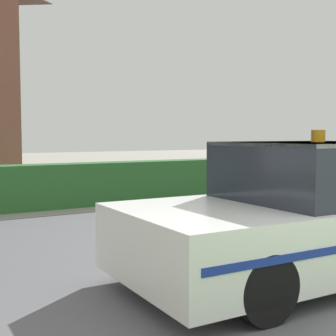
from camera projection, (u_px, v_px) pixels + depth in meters
The scene contains 3 objects.
road_strip at pixel (173, 249), 6.40m from camera, with size 28.00×6.87×0.01m, color #5B5B60.
garden_hedge at pixel (92, 184), 10.46m from camera, with size 10.86×0.65×0.94m, color #2D662D.
police_car at pixel (308, 214), 5.15m from camera, with size 4.21×1.95×1.60m.
Camera 1 is at (-3.31, -1.29, 1.56)m, focal length 50.00 mm.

